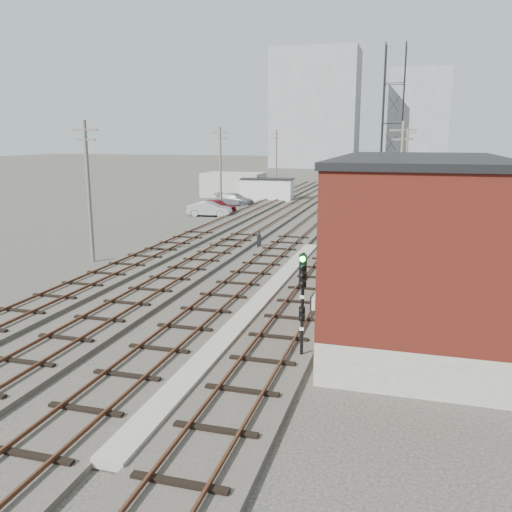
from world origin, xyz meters
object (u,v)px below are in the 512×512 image
at_px(car_red, 216,206).
at_px(car_silver, 209,209).
at_px(switch_stand, 259,241).
at_px(signal_mast, 302,298).
at_px(car_grey, 235,199).
at_px(site_trailer, 267,189).

relative_size(car_red, car_silver, 0.98).
height_order(switch_stand, car_red, car_red).
xyz_separation_m(signal_mast, car_silver, (-16.22, 33.50, -1.59)).
bearing_deg(car_red, car_silver, -167.71).
relative_size(signal_mast, car_grey, 0.82).
height_order(signal_mast, switch_stand, signal_mast).
bearing_deg(car_red, site_trailer, -0.22).
height_order(signal_mast, car_red, signal_mast).
height_order(car_red, car_grey, car_red).
bearing_deg(car_silver, site_trailer, -14.37).
bearing_deg(switch_stand, car_grey, 99.04).
distance_m(signal_mast, switch_stand, 20.15).
distance_m(switch_stand, car_red, 19.46).
xyz_separation_m(site_trailer, car_silver, (-2.08, -15.40, -0.67)).
distance_m(site_trailer, car_silver, 15.55).
xyz_separation_m(site_trailer, car_grey, (-2.48, -5.87, -0.71)).
bearing_deg(site_trailer, signal_mast, -76.55).
distance_m(signal_mast, site_trailer, 50.91).
distance_m(car_red, car_silver, 2.36).
bearing_deg(site_trailer, car_silver, -100.37).
distance_m(site_trailer, car_grey, 6.42).
bearing_deg(car_silver, car_grey, -4.26).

